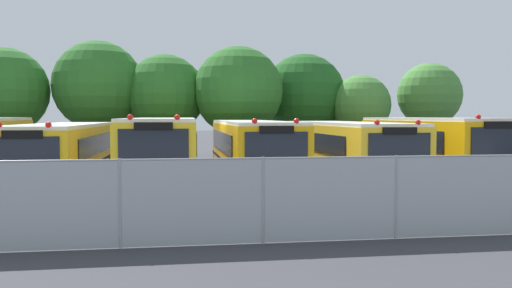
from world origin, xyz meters
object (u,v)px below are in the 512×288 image
Objects in this scene: tree_5 at (302,95)px; tree_7 at (430,94)px; school_bus_4 at (345,149)px; school_bus_5 at (430,146)px; school_bus_3 at (252,149)px; tree_4 at (241,92)px; tree_1 at (3,90)px; tree_3 at (169,94)px; tree_2 at (99,86)px; tree_6 at (361,104)px; school_bus_2 at (163,148)px; school_bus_1 at (65,152)px.

tree_7 is at bearing -14.11° from tree_5.
school_bus_5 reaches higher than school_bus_4.
school_bus_3 is 1.65× the size of tree_4.
tree_1 is 12.92m from tree_4.
tree_1 is at bearing -27.75° from school_bus_5.
school_bus_3 is 1.11× the size of school_bus_5.
tree_3 is at bearing 1.81° from tree_1.
tree_1 is (-12.24, 9.79, 2.71)m from school_bus_3.
tree_2 is at bearing 170.72° from tree_4.
tree_5 is 7.58m from tree_7.
tree_6 is (7.24, 0.52, -0.64)m from tree_4.
tree_2 reaches higher than tree_7.
tree_4 is (4.00, -1.23, 0.06)m from tree_3.
school_bus_3 is 12.81m from tree_2.
tree_6 is (0.46, 9.79, 1.94)m from school_bus_5.
school_bus_3 is 7.43m from school_bus_5.
school_bus_2 is at bearing -114.93° from tree_4.
tree_3 is at bearing 162.94° from tree_4.
tree_7 reaches higher than school_bus_1.
tree_4 is at bearing -54.11° from school_bus_5.
school_bus_2 is 10.25m from tree_4.
tree_5 is (16.94, 1.14, -0.14)m from tree_1.
school_bus_4 is at bearing -113.01° from tree_6.
tree_4 reaches higher than tree_6.
school_bus_5 is 1.68× the size of tree_7.
school_bus_2 is at bearing -0.93° from school_bus_4.
tree_5 reaches higher than tree_6.
school_bus_1 is 7.21m from school_bus_3.
tree_5 is 1.11× the size of tree_7.
school_bus_3 is at bearing -3.59° from school_bus_5.
school_bus_1 is 11.29m from tree_3.
tree_3 is at bearing -71.43° from school_bus_3.
school_bus_1 is 11.02m from school_bus_4.
tree_2 reaches higher than school_bus_4.
tree_4 is 1.02× the size of tree_5.
tree_6 is at bearing -113.38° from school_bus_4.
tree_3 reaches higher than tree_7.
tree_7 is (4.16, -0.28, 0.61)m from tree_6.
tree_5 reaches higher than tree_3.
tree_3 is (-3.36, 10.07, 2.58)m from school_bus_3.
school_bus_4 is 2.13× the size of tree_6.
school_bus_4 is 1.58× the size of tree_2.
school_bus_5 is 1.42× the size of tree_2.
school_bus_5 is at bearing -27.45° from tree_1.
tree_7 is at bearing -3.68° from tree_3.
tree_2 reaches higher than tree_3.
school_bus_5 is (14.63, -0.21, 0.11)m from school_bus_1.
tree_4 is at bearing -9.28° from tree_2.
school_bus_1 is at bearing -147.61° from tree_6.
school_bus_2 is at bearing -91.02° from tree_3.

